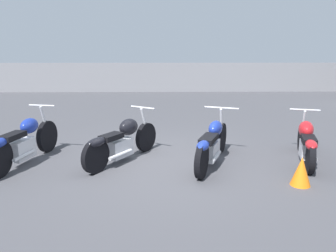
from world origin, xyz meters
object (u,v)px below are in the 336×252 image
at_px(motorcycle_slot_3, 306,142).
at_px(traffic_cone_near, 301,171).
at_px(motorcycle_slot_0, 23,142).
at_px(motorcycle_slot_1, 122,141).
at_px(motorcycle_slot_2, 212,143).

height_order(motorcycle_slot_3, traffic_cone_near, motorcycle_slot_3).
height_order(motorcycle_slot_0, motorcycle_slot_3, motorcycle_slot_0).
relative_size(motorcycle_slot_1, motorcycle_slot_2, 0.89).
bearing_deg(motorcycle_slot_2, traffic_cone_near, -16.70).
bearing_deg(traffic_cone_near, motorcycle_slot_2, 141.38).
distance_m(motorcycle_slot_1, traffic_cone_near, 3.26).
bearing_deg(traffic_cone_near, motorcycle_slot_0, 167.22).
xyz_separation_m(motorcycle_slot_0, motorcycle_slot_2, (3.58, -0.08, -0.02)).
xyz_separation_m(motorcycle_slot_0, motorcycle_slot_3, (5.44, 0.04, -0.03)).
bearing_deg(motorcycle_slot_2, motorcycle_slot_1, -164.29).
xyz_separation_m(motorcycle_slot_2, traffic_cone_near, (1.29, -1.03, -0.18)).
xyz_separation_m(motorcycle_slot_2, motorcycle_slot_3, (1.85, 0.12, -0.01)).
height_order(motorcycle_slot_1, motorcycle_slot_3, motorcycle_slot_1).
xyz_separation_m(motorcycle_slot_1, motorcycle_slot_3, (3.59, -0.07, -0.02)).
relative_size(motorcycle_slot_0, traffic_cone_near, 4.53).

